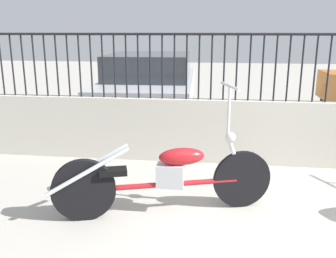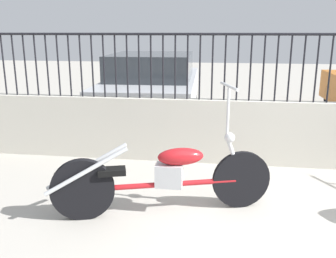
{
  "view_description": "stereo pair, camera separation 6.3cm",
  "coord_description": "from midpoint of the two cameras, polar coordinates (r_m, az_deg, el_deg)",
  "views": [
    {
      "loc": [
        -0.97,
        -2.95,
        1.88
      ],
      "look_at": [
        -1.54,
        1.47,
        0.7
      ],
      "focal_mm": 40.0,
      "sensor_mm": 36.0,
      "label": 1
    },
    {
      "loc": [
        -0.91,
        -2.95,
        1.88
      ],
      "look_at": [
        -1.54,
        1.47,
        0.7
      ],
      "focal_mm": 40.0,
      "sensor_mm": 36.0,
      "label": 2
    }
  ],
  "objects": [
    {
      "name": "low_wall",
      "position": [
        5.54,
        16.85,
        -0.66
      ],
      "size": [
        10.92,
        0.18,
        0.93
      ],
      "color": "beige",
      "rests_on": "ground_plane"
    },
    {
      "name": "car_silver",
      "position": [
        8.31,
        -2.88,
        6.63
      ],
      "size": [
        2.03,
        4.51,
        1.4
      ],
      "rotation": [
        0.0,
        0.0,
        1.61
      ],
      "color": "black",
      "rests_on": "ground_plane"
    },
    {
      "name": "fence_railing",
      "position": [
        5.37,
        17.69,
        10.27
      ],
      "size": [
        10.92,
        0.04,
        0.92
      ],
      "color": "black",
      "rests_on": "low_wall"
    },
    {
      "name": "motorcycle_red",
      "position": [
        3.91,
        -2.32,
        -7.27
      ],
      "size": [
        2.29,
        0.89,
        1.36
      ],
      "rotation": [
        0.0,
        0.0,
        0.3
      ],
      "color": "black",
      "rests_on": "ground_plane"
    },
    {
      "name": "ground_plane",
      "position": [
        3.62,
        22.31,
        -17.68
      ],
      "size": [
        40.0,
        40.0,
        0.0
      ],
      "primitive_type": "plane",
      "color": "#ADA89E"
    }
  ]
}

